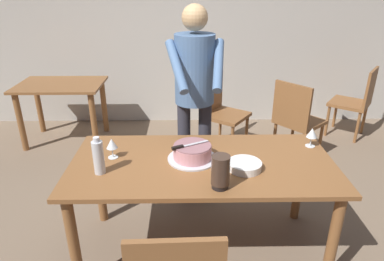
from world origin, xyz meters
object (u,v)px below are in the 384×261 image
Objects in this scene: hurricane_lamp at (220,172)px; background_chair_1 at (296,118)px; cake_on_platter at (192,153)px; background_chair_2 at (221,109)px; background_table at (62,97)px; person_cutting_cake at (195,88)px; wine_glass_far at (312,133)px; water_bottle at (98,157)px; plate_stack at (245,166)px; wine_glass_near at (112,144)px; background_chair_0 at (356,100)px; main_dining_table at (202,174)px; cake_knife at (183,146)px.

hurricane_lamp is 2.04m from background_chair_1.
cake_on_platter is at bearing 114.22° from hurricane_lamp.
background_table is at bearing 172.72° from background_chair_2.
background_chair_1 is (1.01, 1.74, -0.37)m from hurricane_lamp.
person_cutting_cake is 1.72× the size of background_table.
wine_glass_far is 0.58× the size of water_bottle.
plate_stack is 1.53× the size of wine_glass_near.
hurricane_lamp reaches higher than background_chair_0.
background_chair_0 is (2.07, 1.37, -0.58)m from person_cutting_cake.
wine_glass_far is at bearing 31.01° from plate_stack.
cake_on_platter is 0.38× the size of background_chair_2.
water_bottle is 2.31m from background_table.
hurricane_lamp is (-0.72, -0.54, 0.00)m from wine_glass_far.
wine_glass_near is (-0.55, 0.04, 0.05)m from cake_on_platter.
plate_stack is 0.24× the size of background_chair_2.
background_chair_0 is at bearing 36.33° from wine_glass_near.
background_chair_1 is at bearing 38.32° from wine_glass_near.
background_chair_1 is (-0.93, -0.59, 0.00)m from background_chair_0.
plate_stack is 2.77m from background_chair_0.
background_table is at bearing 129.57° from main_dining_table.
background_chair_2 is at bearing 89.14° from plate_stack.
background_chair_2 is at bearing 80.12° from main_dining_table.
cake_knife is 0.28× the size of background_chair_1.
person_cutting_cake reaches higher than background_table.
water_bottle is at bearing -165.63° from cake_knife.
background_chair_2 reaches higher than background_table.
background_chair_0 is at bearing 55.77° from wine_glass_far.
wine_glass_near is 1.00× the size of wine_glass_far.
person_cutting_cake is at bearing -107.43° from background_chair_2.
background_chair_0 is (1.94, 2.33, -0.37)m from hurricane_lamp.
main_dining_table is 0.17m from cake_on_platter.
background_chair_1 is 1.00× the size of background_chair_2.
background_chair_0 and background_chair_1 have the same top height.
plate_stack is (0.40, -0.10, -0.09)m from cake_knife.
background_chair_0 reaches higher than main_dining_table.
plate_stack is 1.84m from background_chair_2.
person_cutting_cake is at bearing 81.66° from cake_knife.
background_table is at bearing 117.85° from wine_glass_near.
water_bottle is 0.28× the size of background_chair_1.
background_table is at bearing 168.90° from background_chair_1.
cake_on_platter is 0.34× the size of background_table.
hurricane_lamp is at bearing -74.27° from main_dining_table.
cake_on_platter reaches higher than main_dining_table.
wine_glass_near is at bearing -143.67° from background_chair_0.
main_dining_table is 5.26× the size of cake_on_platter.
wine_glass_near is at bearing 173.86° from main_dining_table.
main_dining_table is 8.51× the size of hurricane_lamp.
background_chair_2 is at bearing 62.57° from water_bottle.
wine_glass_far is at bearing 12.09° from cake_on_platter.
hurricane_lamp reaches higher than plate_stack.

